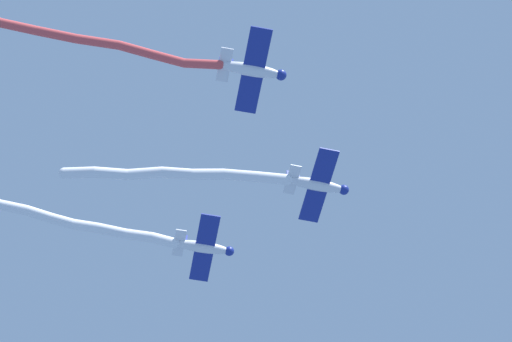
% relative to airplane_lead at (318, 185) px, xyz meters
% --- Properties ---
extents(airplane_lead, '(7.21, 5.62, 1.83)m').
position_rel_airplane_lead_xyz_m(airplane_lead, '(0.00, 0.00, 0.00)').
color(airplane_lead, silver).
extents(smoke_trail_lead, '(11.25, 15.92, 2.47)m').
position_rel_airplane_lead_xyz_m(smoke_trail_lead, '(6.29, 9.92, -0.70)').
color(smoke_trail_lead, white).
extents(airplane_left_wing, '(7.16, 5.59, 1.83)m').
position_rel_airplane_lead_xyz_m(airplane_left_wing, '(11.23, 3.38, 0.00)').
color(airplane_left_wing, silver).
extents(smoke_trail_left_wing, '(11.02, 18.19, 4.27)m').
position_rel_airplane_lead_xyz_m(smoke_trail_left_wing, '(17.40, 14.39, 1.12)').
color(smoke_trail_left_wing, white).
extents(airplane_right_wing, '(7.15, 5.59, 1.83)m').
position_rel_airplane_lead_xyz_m(airplane_right_wing, '(-4.54, 10.82, 0.30)').
color(airplane_right_wing, silver).
extents(smoke_trail_right_wing, '(8.59, 18.29, 1.96)m').
position_rel_airplane_lead_xyz_m(smoke_trail_right_wing, '(1.01, 21.71, -0.31)').
color(smoke_trail_right_wing, '#DB4C4C').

